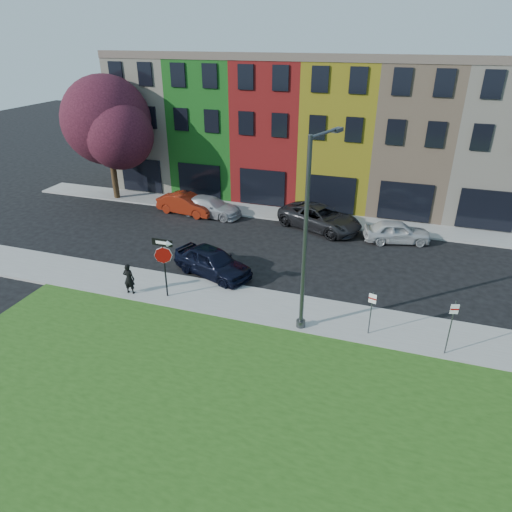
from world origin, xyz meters
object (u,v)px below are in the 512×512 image
(street_lamp, at_px, (308,238))
(man, at_px, (129,279))
(stop_sign, at_px, (163,256))
(sedan_near, at_px, (213,262))

(street_lamp, bearing_deg, man, -161.51)
(stop_sign, bearing_deg, man, -170.80)
(man, relative_size, street_lamp, 0.19)
(man, height_order, street_lamp, street_lamp)
(stop_sign, relative_size, street_lamp, 0.37)
(man, distance_m, street_lamp, 9.32)
(stop_sign, height_order, sedan_near, stop_sign)
(street_lamp, bearing_deg, sedan_near, 168.95)
(stop_sign, height_order, street_lamp, street_lamp)
(sedan_near, xyz_separation_m, street_lamp, (5.66, -3.18, 3.52))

